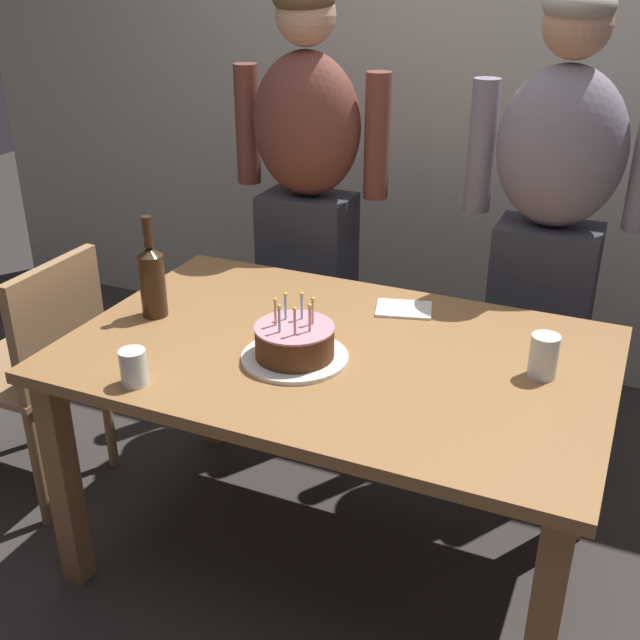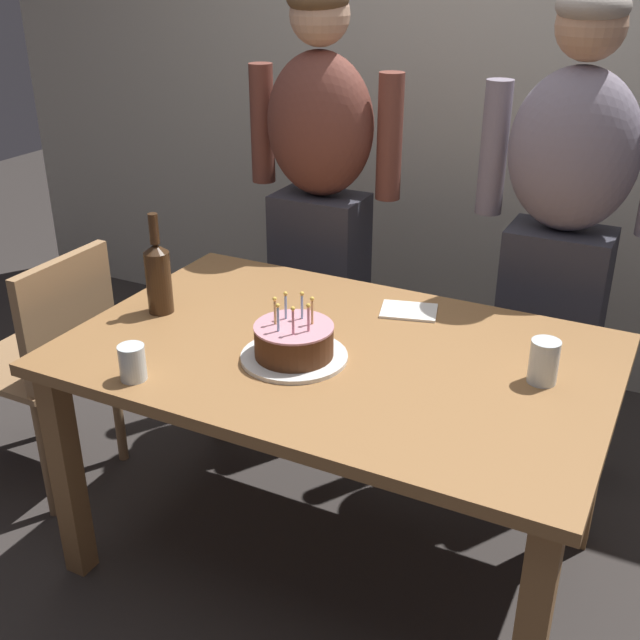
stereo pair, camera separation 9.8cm
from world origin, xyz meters
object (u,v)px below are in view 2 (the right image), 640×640
object	(u,v)px
water_glass_far	(544,362)
person_man_bearded	(320,207)
birthday_cake	(294,343)
napkin_stack	(409,311)
person_woman_cardigan	(561,243)
dining_chair	(52,353)
wine_bottle	(158,275)
water_glass_near	(132,363)

from	to	relation	value
water_glass_far	person_man_bearded	distance (m)	1.23
birthday_cake	napkin_stack	bearing A→B (deg)	68.05
napkin_stack	person_woman_cardigan	size ratio (longest dim) A/B	0.10
water_glass_far	dining_chair	size ratio (longest dim) A/B	0.13
person_man_bearded	person_woman_cardigan	world-z (taller)	same
wine_bottle	dining_chair	size ratio (longest dim) A/B	0.36
birthday_cake	water_glass_far	bearing A→B (deg)	15.75
person_man_bearded	dining_chair	distance (m)	1.10
dining_chair	water_glass_far	bearing A→B (deg)	95.41
birthday_cake	person_woman_cardigan	xyz separation A→B (m)	(0.52, 0.89, 0.09)
person_woman_cardigan	dining_chair	bearing A→B (deg)	30.27
water_glass_near	dining_chair	xyz separation A→B (m)	(-0.63, 0.31, -0.27)
birthday_cake	napkin_stack	size ratio (longest dim) A/B	1.73
person_man_bearded	water_glass_far	bearing A→B (deg)	144.61
water_glass_far	person_woman_cardigan	size ratio (longest dim) A/B	0.07
napkin_stack	dining_chair	world-z (taller)	dining_chair
water_glass_far	wine_bottle	size ratio (longest dim) A/B	0.37
wine_bottle	person_man_bearded	world-z (taller)	person_man_bearded
water_glass_far	water_glass_near	bearing A→B (deg)	-153.96
birthday_cake	water_glass_near	distance (m)	0.43
water_glass_near	birthday_cake	bearing A→B (deg)	41.89
wine_bottle	person_man_bearded	xyz separation A→B (m)	(0.14, 0.80, 0.01)
water_glass_far	dining_chair	distance (m)	1.61
wine_bottle	water_glass_far	bearing A→B (deg)	4.64
person_man_bearded	dining_chair	xyz separation A→B (m)	(-0.58, -0.86, -0.36)
water_glass_far	person_woman_cardigan	world-z (taller)	person_woman_cardigan
napkin_stack	person_woman_cardigan	world-z (taller)	person_woman_cardigan
water_glass_far	napkin_stack	bearing A→B (deg)	151.69
person_woman_cardigan	wine_bottle	bearing A→B (deg)	37.85
water_glass_near	water_glass_far	size ratio (longest dim) A/B	0.81
birthday_cake	person_woman_cardigan	world-z (taller)	person_woman_cardigan
water_glass_near	person_woman_cardigan	size ratio (longest dim) A/B	0.06
water_glass_near	water_glass_far	distance (m)	1.06
wine_bottle	person_woman_cardigan	bearing A→B (deg)	37.85
dining_chair	birthday_cake	bearing A→B (deg)	88.32
person_man_bearded	water_glass_near	bearing A→B (deg)	92.55
dining_chair	person_man_bearded	bearing A→B (deg)	145.92
person_man_bearded	wine_bottle	bearing A→B (deg)	80.00
person_man_bearded	person_woman_cardigan	xyz separation A→B (m)	(0.89, 0.00, 0.00)
water_glass_near	napkin_stack	xyz separation A→B (m)	(0.49, 0.71, -0.04)
water_glass_near	dining_chair	distance (m)	0.76
napkin_stack	person_man_bearded	size ratio (longest dim) A/B	0.10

